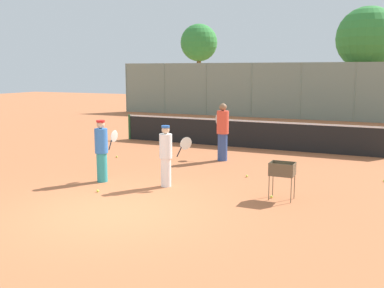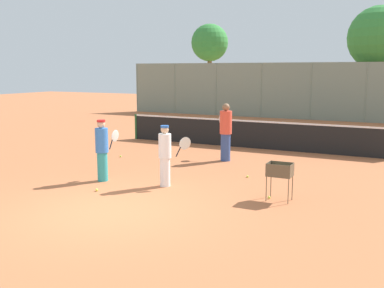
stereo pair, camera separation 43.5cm
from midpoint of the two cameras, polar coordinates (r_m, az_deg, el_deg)
ground_plane at (r=9.73m, az=-11.30°, el=-8.60°), size 80.00×80.00×0.00m
tennis_net at (r=17.39m, az=5.86°, el=1.37°), size 10.43×0.10×1.07m
back_fence at (r=27.92m, az=13.19°, el=6.56°), size 24.78×0.08×3.41m
tree_0 at (r=29.49m, az=21.02°, el=12.33°), size 3.76×3.76×6.73m
tree_1 at (r=33.53m, az=0.51°, el=12.64°), size 2.69×2.69×6.28m
player_white_outfit at (r=12.25m, az=-12.39°, el=-0.75°), size 0.34×0.90×1.66m
player_red_cap at (r=11.50m, az=-4.37°, el=-1.41°), size 0.81×0.49×1.58m
player_yellow_shirt at (r=14.78m, az=3.06°, el=1.61°), size 0.71×0.79×1.90m
ball_cart at (r=10.50m, az=10.24°, el=-3.54°), size 0.56×0.41×0.88m
tennis_ball_0 at (r=13.07m, az=22.36°, el=-4.33°), size 0.07×0.07×0.07m
tennis_ball_1 at (r=10.74m, az=8.90°, el=-6.62°), size 0.07×0.07×0.07m
tennis_ball_2 at (r=15.63m, az=-10.33°, el=-1.60°), size 0.07×0.07×0.07m
tennis_ball_3 at (r=12.69m, az=6.00°, el=-4.06°), size 0.07×0.07×0.07m
tennis_ball_4 at (r=11.39m, az=-12.97°, el=-5.82°), size 0.07×0.07×0.07m
parked_car at (r=29.99m, az=17.26°, el=4.56°), size 4.20×1.70×1.60m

